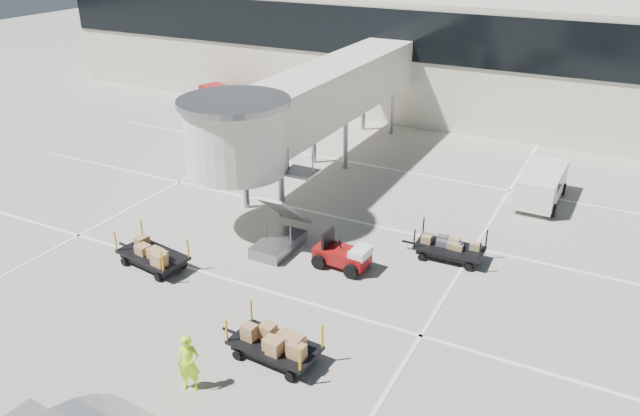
# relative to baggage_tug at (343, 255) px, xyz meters

# --- Properties ---
(ground) EXTENTS (140.00, 140.00, 0.00)m
(ground) POSITION_rel_baggage_tug_xyz_m (-1.66, -4.97, -0.54)
(ground) COLOR #B4B0A1
(ground) RESTS_ON ground
(lane_markings) EXTENTS (40.00, 30.00, 0.02)m
(lane_markings) POSITION_rel_baggage_tug_xyz_m (-2.33, 4.37, -0.53)
(lane_markings) COLOR white
(lane_markings) RESTS_ON ground
(terminal) EXTENTS (64.00, 12.11, 15.20)m
(terminal) POSITION_rel_baggage_tug_xyz_m (-2.01, 24.97, 3.57)
(terminal) COLOR beige
(terminal) RESTS_ON ground
(jet_bridge) EXTENTS (5.70, 20.40, 6.03)m
(jet_bridge) POSITION_rel_baggage_tug_xyz_m (-5.63, 7.30, 3.75)
(jet_bridge) COLOR silver
(jet_bridge) RESTS_ON ground
(baggage_tug) EXTENTS (2.32, 1.55, 1.48)m
(baggage_tug) POSITION_rel_baggage_tug_xyz_m (0.00, 0.00, 0.00)
(baggage_tug) COLOR maroon
(baggage_tug) RESTS_ON ground
(suitcase_cart) EXTENTS (3.46, 1.48, 1.35)m
(suitcase_cart) POSITION_rel_baggage_tug_xyz_m (3.64, 2.61, -0.05)
(suitcase_cart) COLOR black
(suitcase_cart) RESTS_ON ground
(box_cart_near) EXTENTS (3.61, 1.64, 1.40)m
(box_cart_near) POSITION_rel_baggage_tug_xyz_m (0.62, -6.20, 0.03)
(box_cart_near) COLOR black
(box_cart_near) RESTS_ON ground
(box_cart_far) EXTENTS (3.69, 1.90, 1.42)m
(box_cart_far) POSITION_rel_baggage_tug_xyz_m (-6.86, -3.49, -0.01)
(box_cart_far) COLOR black
(box_cart_far) RESTS_ON ground
(ground_worker) EXTENTS (0.80, 0.68, 1.88)m
(ground_worker) POSITION_rel_baggage_tug_xyz_m (-0.96, -8.62, 0.40)
(ground_worker) COLOR #B5FF1A
(ground_worker) RESTS_ON ground
(minivan) EXTENTS (2.02, 4.42, 1.66)m
(minivan) POSITION_rel_baggage_tug_xyz_m (5.94, 10.47, 0.46)
(minivan) COLOR white
(minivan) RESTS_ON ground
(belt_loader) EXTENTS (4.44, 2.93, 2.01)m
(belt_loader) POSITION_rel_baggage_tug_xyz_m (-17.94, 16.92, 0.23)
(belt_loader) COLOR maroon
(belt_loader) RESTS_ON ground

